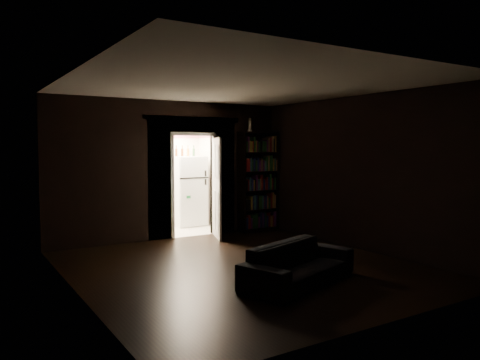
{
  "coord_description": "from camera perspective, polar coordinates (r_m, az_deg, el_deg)",
  "views": [
    {
      "loc": [
        -3.83,
        -6.02,
        1.86
      ],
      "look_at": [
        0.49,
        0.9,
        1.29
      ],
      "focal_mm": 35.0,
      "sensor_mm": 36.0,
      "label": 1
    }
  ],
  "objects": [
    {
      "name": "ground",
      "position": [
        7.37,
        0.49,
        -10.6
      ],
      "size": [
        5.5,
        5.5,
        0.0
      ],
      "primitive_type": "plane",
      "color": "black",
      "rests_on": "ground"
    },
    {
      "name": "figurine",
      "position": [
        10.27,
        1.21,
        6.75
      ],
      "size": [
        0.13,
        0.13,
        0.3
      ],
      "primitive_type": "cube",
      "rotation": [
        0.0,
        0.0,
        -0.3
      ],
      "color": "white",
      "rests_on": "bookshelf"
    },
    {
      "name": "door",
      "position": [
        9.6,
        -2.83,
        -0.99
      ],
      "size": [
        0.34,
        0.82,
        2.05
      ],
      "primitive_type": "cube",
      "rotation": [
        0.0,
        0.0,
        1.22
      ],
      "color": "silver",
      "rests_on": "ground"
    },
    {
      "name": "room_walls",
      "position": [
        8.06,
        -3.67,
        2.74
      ],
      "size": [
        5.02,
        5.61,
        2.84
      ],
      "color": "black",
      "rests_on": "ground"
    },
    {
      "name": "bookshelf",
      "position": [
        10.39,
        2.24,
        -0.19
      ],
      "size": [
        0.95,
        0.63,
        2.2
      ],
      "primitive_type": "cube",
      "rotation": [
        0.0,
        0.0,
        -0.38
      ],
      "color": "black",
      "rests_on": "ground"
    },
    {
      "name": "kitchen_alcove",
      "position": [
        10.81,
        -8.33,
        0.52
      ],
      "size": [
        2.2,
        1.8,
        2.6
      ],
      "color": "beige",
      "rests_on": "ground"
    },
    {
      "name": "sofa",
      "position": [
        6.52,
        7.18,
        -9.32
      ],
      "size": [
        2.03,
        1.36,
        0.72
      ],
      "primitive_type": "imported",
      "rotation": [
        0.0,
        0.0,
        0.33
      ],
      "color": "black",
      "rests_on": "ground"
    },
    {
      "name": "refrigerator",
      "position": [
        11.19,
        -6.37,
        -1.32
      ],
      "size": [
        0.91,
        0.87,
        1.65
      ],
      "primitive_type": "cube",
      "rotation": [
        0.0,
        0.0,
        -0.3
      ],
      "color": "white",
      "rests_on": "ground"
    },
    {
      "name": "bottles",
      "position": [
        11.07,
        -6.71,
        3.56
      ],
      "size": [
        0.63,
        0.26,
        0.26
      ],
      "primitive_type": "cube",
      "rotation": [
        0.0,
        0.0,
        -0.29
      ],
      "color": "black",
      "rests_on": "refrigerator"
    }
  ]
}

